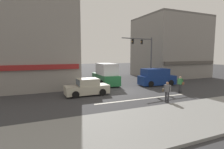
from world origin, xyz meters
TOP-DOWN VIEW (x-y plane):
  - ground_plane at (0.00, 0.00)m, footprint 120.00×120.00m
  - lane_marking_stripe at (0.00, -3.50)m, footprint 9.00×0.24m
  - sidewalk_curb at (0.00, -8.50)m, footprint 40.00×5.00m
  - building_left_block at (-10.23, 8.40)m, footprint 12.43×12.08m
  - building_right_corner at (13.62, 8.90)m, footprint 10.75×9.59m
  - utility_pole_near_left at (-8.98, 4.94)m, footprint 1.40×0.22m
  - traffic_light_mast at (5.32, 4.13)m, footprint 4.88×0.54m
  - box_truck_crossing_leftbound at (-0.35, 4.66)m, footprint 2.37×5.66m
  - van_crossing_center at (5.37, 1.76)m, footprint 4.72×2.30m
  - sedan_crossing_rightbound at (-4.12, -0.11)m, footprint 4.12×1.91m
  - pedestrian_foreground_with_bag at (1.06, -5.21)m, footprint 0.48×0.66m
  - pedestrian_mid_crossing at (4.79, -2.86)m, footprint 0.41×0.69m

SIDE VIEW (x-z plane):
  - ground_plane at x=0.00m, z-range 0.00..0.00m
  - lane_marking_stripe at x=0.00m, z-range 0.00..0.01m
  - sidewalk_curb at x=0.00m, z-range 0.00..0.16m
  - sedan_crossing_rightbound at x=-4.12m, z-range -0.08..1.50m
  - pedestrian_foreground_with_bag at x=1.06m, z-range 0.12..1.79m
  - pedestrian_mid_crossing at x=4.79m, z-range 0.12..1.79m
  - van_crossing_center at x=5.37m, z-range -0.05..2.06m
  - box_truck_crossing_leftbound at x=-0.35m, z-range -0.12..2.63m
  - traffic_light_mast at x=5.32m, z-range 1.08..7.28m
  - utility_pole_near_left at x=-8.98m, z-range 0.15..8.28m
  - building_left_block at x=-10.23m, z-range 0.00..9.99m
  - building_right_corner at x=13.62m, z-range 0.00..10.35m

